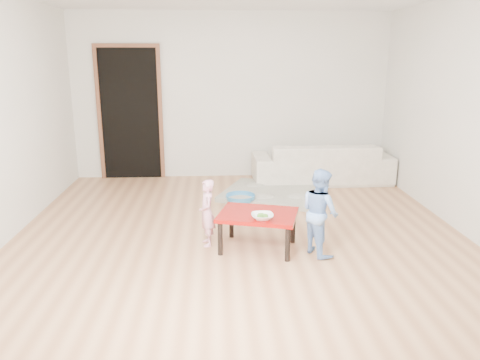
{
  "coord_description": "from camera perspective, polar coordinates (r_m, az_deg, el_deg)",
  "views": [
    {
      "loc": [
        -0.25,
        -5.02,
        1.95
      ],
      "look_at": [
        0.0,
        -0.2,
        0.65
      ],
      "focal_mm": 35.0,
      "sensor_mm": 36.0,
      "label": 1
    }
  ],
  "objects": [
    {
      "name": "child_blue",
      "position": [
        4.72,
        9.73,
        -3.85
      ],
      "size": [
        0.47,
        0.52,
        0.88
      ],
      "primitive_type": "imported",
      "rotation": [
        0.0,
        0.0,
        1.97
      ],
      "color": "#629AE4",
      "rests_on": "floor"
    },
    {
      "name": "back_wall",
      "position": [
        7.55,
        -1.1,
        10.15
      ],
      "size": [
        5.0,
        0.02,
        2.6
      ],
      "primitive_type": "cube",
      "color": "beige",
      "rests_on": "floor"
    },
    {
      "name": "right_wall",
      "position": [
        5.76,
        25.77,
        7.12
      ],
      "size": [
        0.02,
        5.0,
        2.6
      ],
      "primitive_type": "cube",
      "color": "beige",
      "rests_on": "floor"
    },
    {
      "name": "cushion",
      "position": [
        7.19,
        6.3,
        3.11
      ],
      "size": [
        0.5,
        0.45,
        0.12
      ],
      "primitive_type": "cube",
      "rotation": [
        0.0,
        0.0,
        0.1
      ],
      "color": "orange",
      "rests_on": "sofa"
    },
    {
      "name": "sofa",
      "position": [
        7.44,
        9.88,
        2.14
      ],
      "size": [
        2.14,
        0.87,
        0.62
      ],
      "primitive_type": "imported",
      "rotation": [
        0.0,
        0.0,
        3.16
      ],
      "color": "white",
      "rests_on": "floor"
    },
    {
      "name": "floor",
      "position": [
        5.39,
        -0.11,
        -6.12
      ],
      "size": [
        5.0,
        5.0,
        0.01
      ],
      "primitive_type": "cube",
      "color": "#A16B45",
      "rests_on": "ground"
    },
    {
      "name": "bowl",
      "position": [
        4.6,
        2.74,
        -4.47
      ],
      "size": [
        0.22,
        0.22,
        0.05
      ],
      "primitive_type": "imported",
      "color": "white",
      "rests_on": "red_table"
    },
    {
      "name": "blanket",
      "position": [
        6.68,
        4.09,
        -1.64
      ],
      "size": [
        1.67,
        1.55,
        0.07
      ],
      "primitive_type": null,
      "rotation": [
        0.0,
        0.0,
        -0.38
      ],
      "color": "#B5B3A0",
      "rests_on": "floor"
    },
    {
      "name": "child_pink",
      "position": [
        4.89,
        -4.04,
        -4.0
      ],
      "size": [
        0.21,
        0.28,
        0.71
      ],
      "primitive_type": "imported",
      "rotation": [
        0.0,
        0.0,
        -1.39
      ],
      "color": "pink",
      "rests_on": "floor"
    },
    {
      "name": "left_wall",
      "position": [
        5.54,
        -27.11,
        6.69
      ],
      "size": [
        0.02,
        5.0,
        2.6
      ],
      "primitive_type": "cube",
      "color": "beige",
      "rests_on": "floor"
    },
    {
      "name": "broccoli",
      "position": [
        4.6,
        2.74,
        -4.45
      ],
      "size": [
        0.12,
        0.12,
        0.06
      ],
      "primitive_type": null,
      "color": "#2D5919",
      "rests_on": "red_table"
    },
    {
      "name": "basin",
      "position": [
        6.3,
        0.05,
        -2.36
      ],
      "size": [
        0.4,
        0.4,
        0.12
      ],
      "primitive_type": "imported",
      "color": "#3280BE",
      "rests_on": "floor"
    },
    {
      "name": "red_table",
      "position": [
        4.84,
        2.19,
        -6.21
      ],
      "size": [
        0.9,
        0.77,
        0.39
      ],
      "primitive_type": null,
      "rotation": [
        0.0,
        0.0,
        -0.27
      ],
      "color": "#8C0B07",
      "rests_on": "floor"
    },
    {
      "name": "doorway",
      "position": [
        7.68,
        -13.22,
        7.77
      ],
      "size": [
        1.02,
        0.08,
        2.11
      ],
      "primitive_type": null,
      "color": "brown",
      "rests_on": "back_wall"
    }
  ]
}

